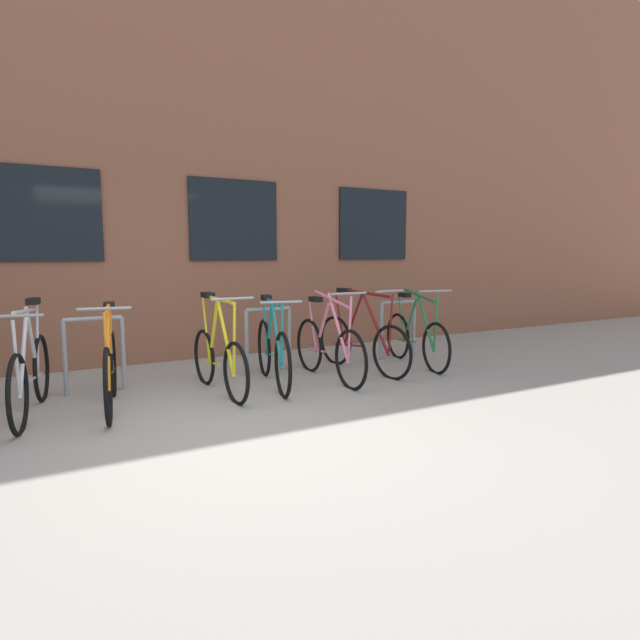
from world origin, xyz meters
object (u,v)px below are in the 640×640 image
at_px(bicycle_yellow, 219,358).
at_px(bicycle_green, 416,337).
at_px(bicycle_pink, 328,347).
at_px(bicycle_silver, 30,374).
at_px(bicycle_teal, 273,351).
at_px(bicycle_maroon, 362,341).
at_px(bicycle_orange, 110,368).

distance_m(bicycle_yellow, bicycle_green, 2.76).
height_order(bicycle_pink, bicycle_silver, bicycle_pink).
xyz_separation_m(bicycle_pink, bicycle_teal, (-0.69, 0.07, 0.01)).
bearing_deg(bicycle_silver, bicycle_teal, -0.77).
bearing_deg(bicycle_maroon, bicycle_pink, -162.06).
bearing_deg(bicycle_yellow, bicycle_green, 2.28).
distance_m(bicycle_yellow, bicycle_teal, 0.64).
bearing_deg(bicycle_orange, bicycle_pink, 0.29).
distance_m(bicycle_pink, bicycle_silver, 3.10).
xyz_separation_m(bicycle_maroon, bicycle_silver, (-3.69, -0.09, 0.00)).
bearing_deg(bicycle_pink, bicycle_orange, -179.71).
bearing_deg(bicycle_teal, bicycle_green, 1.98).
relative_size(bicycle_yellow, bicycle_green, 0.95).
bearing_deg(bicycle_green, bicycle_orange, -177.73).
bearing_deg(bicycle_green, bicycle_teal, -178.02).
relative_size(bicycle_green, bicycle_teal, 0.98).
distance_m(bicycle_pink, bicycle_teal, 0.69).
height_order(bicycle_silver, bicycle_teal, bicycle_silver).
bearing_deg(bicycle_maroon, bicycle_silver, -178.55).
bearing_deg(bicycle_orange, bicycle_yellow, 2.23).
bearing_deg(bicycle_yellow, bicycle_pink, -1.30).
height_order(bicycle_pink, bicycle_teal, bicycle_pink).
xyz_separation_m(bicycle_pink, bicycle_yellow, (-1.33, 0.03, -0.01)).
height_order(bicycle_pink, bicycle_maroon, bicycle_pink).
xyz_separation_m(bicycle_orange, bicycle_silver, (-0.67, 0.11, 0.00)).
bearing_deg(bicycle_orange, bicycle_maroon, 3.88).
xyz_separation_m(bicycle_orange, bicycle_pink, (2.42, 0.01, -0.00)).
bearing_deg(bicycle_maroon, bicycle_yellow, -175.18).
xyz_separation_m(bicycle_orange, bicycle_teal, (1.73, 0.08, 0.00)).
height_order(bicycle_pink, bicycle_yellow, bicycle_pink).
relative_size(bicycle_pink, bicycle_yellow, 1.07).
distance_m(bicycle_orange, bicycle_maroon, 3.02).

